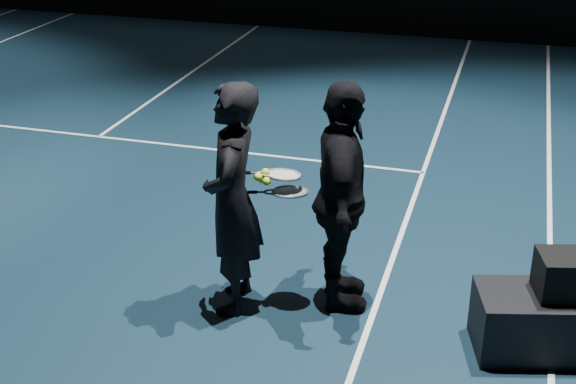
# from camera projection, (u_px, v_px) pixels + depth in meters

# --- Properties ---
(floor) EXTENTS (36.00, 36.00, 0.00)m
(floor) POSITION_uv_depth(u_px,v_px,m) (257.00, 27.00, 15.76)
(floor) COLOR black
(floor) RESTS_ON ground
(court_lines) EXTENTS (10.98, 23.78, 0.01)m
(court_lines) POSITION_uv_depth(u_px,v_px,m) (257.00, 27.00, 15.76)
(court_lines) COLOR white
(court_lines) RESTS_ON floor
(net_mesh) EXTENTS (12.80, 0.02, 0.86)m
(net_mesh) POSITION_uv_depth(u_px,v_px,m) (257.00, 4.00, 15.57)
(net_mesh) COLOR black
(net_mesh) RESTS_ON floor
(player_a) EXTENTS (0.57, 0.76, 1.90)m
(player_a) POSITION_uv_depth(u_px,v_px,m) (232.00, 200.00, 6.23)
(player_a) COLOR black
(player_a) RESTS_ON floor
(player_b) EXTENTS (0.74, 1.19, 1.90)m
(player_b) POSITION_uv_depth(u_px,v_px,m) (341.00, 198.00, 6.26)
(player_b) COLOR black
(player_b) RESTS_ON floor
(racket_lower) EXTENTS (0.71, 0.42, 0.03)m
(racket_lower) POSITION_uv_depth(u_px,v_px,m) (290.00, 192.00, 6.22)
(racket_lower) COLOR black
(racket_lower) RESTS_ON player_a
(racket_upper) EXTENTS (0.71, 0.46, 0.10)m
(racket_upper) POSITION_uv_depth(u_px,v_px,m) (284.00, 175.00, 6.20)
(racket_upper) COLOR black
(racket_upper) RESTS_ON player_b
(tennis_balls) EXTENTS (0.12, 0.10, 0.12)m
(tennis_balls) POSITION_uv_depth(u_px,v_px,m) (265.00, 178.00, 6.17)
(tennis_balls) COLOR #BDE530
(tennis_balls) RESTS_ON racket_upper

